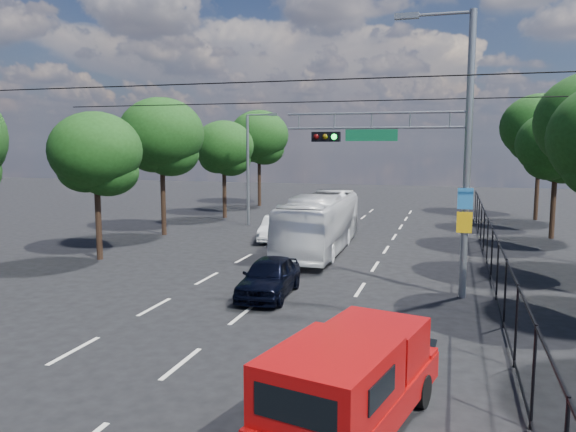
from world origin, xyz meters
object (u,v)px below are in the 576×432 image
at_px(red_pickup, 353,379).
at_px(white_bus, 320,223).
at_px(white_van, 277,228).
at_px(signal_mast, 430,143).
at_px(navy_hatchback, 269,277).

distance_m(red_pickup, white_bus, 17.25).
height_order(white_bus, white_van, white_bus).
height_order(signal_mast, red_pickup, signal_mast).
height_order(signal_mast, white_bus, signal_mast).
distance_m(red_pickup, navy_hatchback, 9.37).
height_order(navy_hatchback, white_van, navy_hatchback).
relative_size(signal_mast, white_bus, 0.95).
bearing_deg(red_pickup, white_bus, 105.23).
bearing_deg(white_van, white_bus, -46.44).
bearing_deg(red_pickup, signal_mast, 85.31).
height_order(red_pickup, white_bus, white_bus).
xyz_separation_m(red_pickup, white_bus, (-4.53, 16.64, 0.39)).
relative_size(white_bus, white_van, 2.48).
bearing_deg(white_bus, red_pickup, -76.43).
bearing_deg(signal_mast, navy_hatchback, -161.91).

